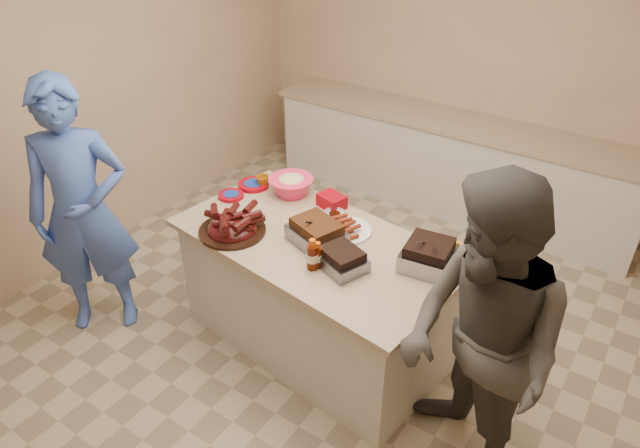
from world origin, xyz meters
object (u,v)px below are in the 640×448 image
Objects in this scene: mustard_bottle at (306,224)px; guest_blue at (110,317)px; roasting_pan at (427,267)px; plastic_cup at (263,187)px; island at (316,341)px; coleslaw_bowl at (292,194)px; bbq_bottle_a at (313,268)px; rib_platter at (233,232)px; bbq_bottle_b at (318,266)px.

mustard_bottle is 0.06× the size of guest_blue.
plastic_cup is at bearing 163.95° from roasting_pan.
plastic_cup is at bearing 12.73° from guest_blue.
island is 1.59m from guest_blue.
coleslaw_bowl is at bearing 139.67° from mustard_bottle.
coleslaw_bowl reaches higher than island.
bbq_bottle_a is 2.16× the size of plastic_cup.
coleslaw_bowl is 0.90m from bbq_bottle_a.
plastic_cup is (-0.56, 0.24, 0.00)m from mustard_bottle.
rib_platter is 1.27m from roasting_pan.
mustard_bottle is at bearing 45.05° from rib_platter.
coleslaw_bowl is 1.68m from guest_blue.
island is at bearing 120.74° from bbq_bottle_a.
coleslaw_bowl is 0.17× the size of guest_blue.
rib_platter is at bearing -17.14° from guest_blue.
island is 1.20m from plastic_cup.
bbq_bottle_b is at bearing -46.44° from mustard_bottle.
coleslaw_bowl is at bearing 6.73° from plastic_cup.
mustard_bottle is at bearing 129.61° from bbq_bottle_a.
coleslaw_bowl is 3.39× the size of plastic_cup.
bbq_bottle_b reaches higher than guest_blue.
bbq_bottle_a is 0.04m from bbq_bottle_b.
rib_platter is 1.49× the size of roasting_pan.
bbq_bottle_b is 0.47m from mustard_bottle.
rib_platter is 0.63m from plastic_cup.
plastic_cup is (-0.24, -0.03, 0.00)m from coleslaw_bowl.
roasting_pan is at bearing 16.82° from rib_platter.
island is 0.92m from bbq_bottle_b.
roasting_pan is 0.65m from bbq_bottle_b.
bbq_bottle_a is (0.63, -0.65, 0.00)m from coleslaw_bowl.
island is 19.50× the size of plastic_cup.
guest_blue is (-1.44, -0.66, 0.00)m from island.
bbq_bottle_a is at bearing -152.06° from roasting_pan.
guest_blue is (-0.72, -1.03, -0.88)m from plastic_cup.
coleslaw_bowl reaches higher than plastic_cup.
bbq_bottle_b is 0.09× the size of guest_blue.
bbq_bottle_a is 1.86m from guest_blue.
mustard_bottle is (-0.31, 0.37, 0.00)m from bbq_bottle_a.
island is 0.90m from mustard_bottle.
mustard_bottle is (-0.32, 0.34, 0.00)m from bbq_bottle_b.
island is at bearing -175.62° from roasting_pan.
bbq_bottle_b is (0.16, -0.22, 0.88)m from island.
bbq_bottle_b reaches higher than plastic_cup.
bbq_bottle_a is (0.15, -0.25, 0.88)m from island.
rib_platter is at bearing -148.89° from island.
rib_platter is at bearing 177.57° from bbq_bottle_a.
coleslaw_bowl reaches higher than rib_platter.
bbq_bottle_b is at bearing -26.87° from guest_blue.
rib_platter is at bearing -92.28° from coleslaw_bowl.
coleslaw_bowl reaches higher than bbq_bottle_a.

